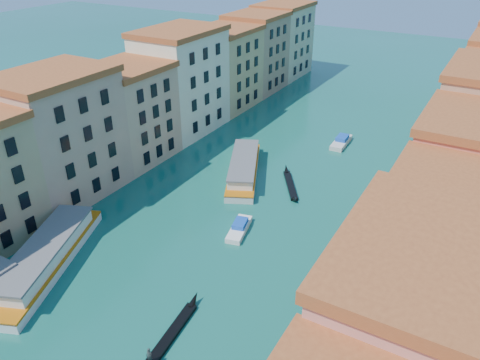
{
  "coord_description": "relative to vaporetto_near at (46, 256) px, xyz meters",
  "views": [
    {
      "loc": [
        30.97,
        -4.5,
        38.26
      ],
      "look_at": [
        2.21,
        45.74,
        6.92
      ],
      "focal_mm": 35.0,
      "sensor_mm": 36.0,
      "label": 1
    }
  ],
  "objects": [
    {
      "name": "right_bank_palazzos",
      "position": [
        44.0,
        40.5,
        8.23
      ],
      "size": [
        12.8,
        128.4,
        21.0
      ],
      "color": "#A43E32",
      "rests_on": "ground"
    },
    {
      "name": "vaporetto_far",
      "position": [
        9.34,
        34.53,
        -0.16
      ],
      "size": [
        12.76,
        20.37,
        3.02
      ],
      "rotation": [
        0.0,
        0.0,
        0.44
      ],
      "color": "silver",
      "rests_on": "ground"
    },
    {
      "name": "gondola_far",
      "position": [
        18.19,
        34.72,
        -1.16
      ],
      "size": [
        7.45,
        10.99,
        1.76
      ],
      "rotation": [
        0.0,
        0.0,
        0.57
      ],
      "color": "black",
      "rests_on": "ground"
    },
    {
      "name": "motorboat_mid",
      "position": [
        17.38,
        18.99,
        -0.98
      ],
      "size": [
        3.55,
        6.95,
        1.38
      ],
      "rotation": [
        0.0,
        0.0,
        0.23
      ],
      "color": "white",
      "rests_on": "ground"
    },
    {
      "name": "mooring_poles_right",
      "position": [
        33.1,
        4.3,
        -0.22
      ],
      "size": [
        1.44,
        54.24,
        3.2
      ],
      "color": "brown",
      "rests_on": "ground"
    },
    {
      "name": "quay",
      "position": [
        36.0,
        40.5,
        -1.02
      ],
      "size": [
        4.0,
        140.0,
        1.0
      ],
      "primitive_type": "cube",
      "color": "gray",
      "rests_on": "ground"
    },
    {
      "name": "gondola_fore",
      "position": [
        20.86,
        -1.64,
        -1.1
      ],
      "size": [
        2.47,
        12.59,
        2.51
      ],
      "rotation": [
        0.0,
        0.0,
        0.12
      ],
      "color": "black",
      "rests_on": "ground"
    },
    {
      "name": "vaporetto_near",
      "position": [
        0.0,
        0.0,
        0.0
      ],
      "size": [
        13.33,
        22.95,
        3.37
      ],
      "rotation": [
        0.0,
        0.0,
        0.39
      ],
      "color": "white",
      "rests_on": "ground"
    },
    {
      "name": "left_bank_palazzos",
      "position": [
        -12.0,
        40.18,
        8.19
      ],
      "size": [
        12.8,
        128.4,
        21.0
      ],
      "color": "#C6B290",
      "rests_on": "ground"
    },
    {
      "name": "motorboat_far",
      "position": [
        19.95,
        55.49,
        -0.9
      ],
      "size": [
        2.74,
        7.79,
        1.59
      ],
      "rotation": [
        0.0,
        0.0,
        0.04
      ],
      "color": "silver",
      "rests_on": "ground"
    }
  ]
}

